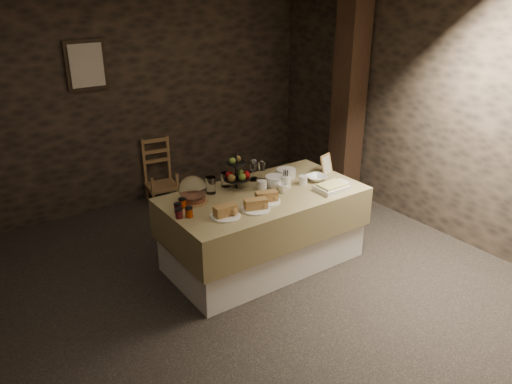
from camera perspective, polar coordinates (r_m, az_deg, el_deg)
ground_plane at (r=4.54m, az=-4.37°, el=-12.39°), size 5.50×5.00×0.01m
room_shell at (r=3.84m, az=-5.08°, el=6.87°), size 5.52×5.02×2.60m
buffet_table at (r=4.88m, az=0.85°, el=-3.61°), size 1.91×1.01×0.76m
chair at (r=6.44m, az=-11.01°, el=2.07°), size 0.42×0.40×0.62m
timber_column at (r=6.27m, az=10.58°, el=10.58°), size 0.30×0.30×2.60m
framed_picture at (r=5.97m, az=-18.83°, el=13.55°), size 0.45×0.04×0.55m
plate_stack_a at (r=4.89m, az=2.16°, el=1.26°), size 0.19×0.19×0.10m
plate_stack_b at (r=5.12m, az=3.44°, el=2.17°), size 0.20×0.20×0.08m
cutlery_holder at (r=4.86m, az=3.39°, el=1.18°), size 0.10×0.10×0.12m
cup_a at (r=4.82m, az=2.22°, el=0.85°), size 0.13×0.13×0.09m
cup_b at (r=4.74m, az=3.08°, el=0.40°), size 0.11×0.11×0.08m
mug_c at (r=4.79m, az=0.72°, el=0.76°), size 0.09×0.09×0.09m
mug_d at (r=4.95m, az=5.40°, el=1.36°), size 0.08×0.08×0.09m
bowl at (r=5.07m, az=6.92°, el=1.61°), size 0.22×0.22×0.05m
cake_dome at (r=4.56m, az=-7.23°, el=0.09°), size 0.26×0.26×0.26m
fruit_stand at (r=4.81m, az=-2.16°, el=2.02°), size 0.26×0.26×0.36m
bread_platter_left at (r=4.27m, az=-3.52°, el=-2.36°), size 0.26×0.26×0.11m
bread_platter_center at (r=4.39m, az=-0.04°, el=-1.58°), size 0.26×0.26×0.11m
bread_platter_right at (r=4.54m, az=1.21°, el=-0.70°), size 0.26×0.26×0.11m
jam_jars at (r=4.37m, az=-8.45°, el=-2.02°), size 0.18×0.26×0.07m
tart_dish at (r=4.84m, az=8.66°, el=0.51°), size 0.30×0.22×0.07m
square_dish at (r=4.97m, az=9.59°, el=0.93°), size 0.14×0.14×0.04m
menu_frame at (r=5.26m, az=8.05°, el=3.11°), size 0.18×0.11×0.22m
storage_jar_a at (r=4.74m, az=-5.22°, el=0.79°), size 0.10×0.10×0.16m
storage_jar_b at (r=4.88m, az=-3.51°, el=1.44°), size 0.09×0.09×0.14m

